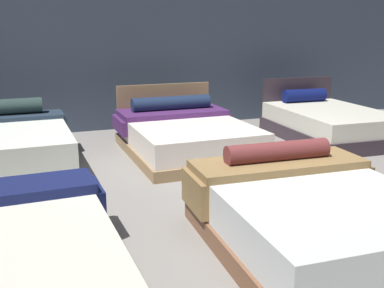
% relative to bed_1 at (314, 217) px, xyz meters
% --- Properties ---
extents(ground_plane, '(18.00, 18.00, 0.02)m').
position_rel_bed_1_xyz_m(ground_plane, '(0.02, 1.39, -0.28)').
color(ground_plane, gray).
extents(showroom_back_wall, '(18.00, 0.06, 3.50)m').
position_rel_bed_1_xyz_m(showroom_back_wall, '(0.02, 5.01, 1.48)').
color(showroom_back_wall, '#333D4C').
rests_on(showroom_back_wall, ground_plane).
extents(bed_1, '(1.72, 2.01, 0.73)m').
position_rel_bed_1_xyz_m(bed_1, '(0.00, 0.00, 0.00)').
color(bed_1, brown).
rests_on(bed_1, ground_plane).
extents(bed_3, '(1.69, 2.08, 0.80)m').
position_rel_bed_1_xyz_m(bed_3, '(-2.41, 3.07, 0.01)').
color(bed_3, '#4E5B60').
rests_on(bed_3, ground_plane).
extents(bed_4, '(1.72, 2.18, 0.88)m').
position_rel_bed_1_xyz_m(bed_4, '(-0.02, 3.10, -0.01)').
color(bed_4, '#8E6F4B').
rests_on(bed_4, ground_plane).
extents(bed_5, '(1.55, 2.19, 0.88)m').
position_rel_bed_1_xyz_m(bed_5, '(2.45, 3.11, -0.01)').
color(bed_5, '#31272F').
rests_on(bed_5, ground_plane).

